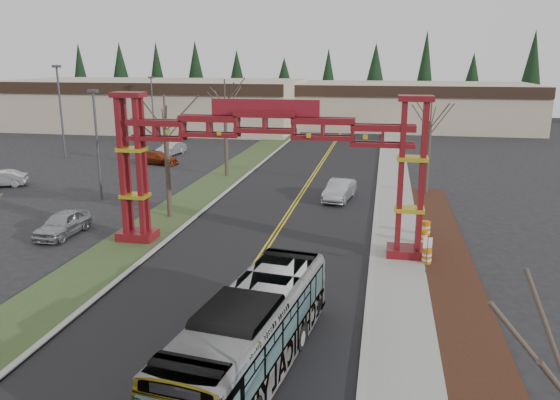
% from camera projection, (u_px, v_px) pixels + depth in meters
% --- Properties ---
extents(road, '(12.00, 110.00, 0.02)m').
position_uv_depth(road, '(287.00, 216.00, 38.45)').
color(road, black).
rests_on(road, ground).
extents(lane_line_left, '(0.12, 100.00, 0.01)m').
position_uv_depth(lane_line_left, '(286.00, 215.00, 38.46)').
color(lane_line_left, gold).
rests_on(lane_line_left, road).
extents(lane_line_right, '(0.12, 100.00, 0.01)m').
position_uv_depth(lane_line_right, '(289.00, 216.00, 38.42)').
color(lane_line_right, gold).
rests_on(lane_line_right, road).
extents(curb_right, '(0.30, 110.00, 0.15)m').
position_uv_depth(curb_right, '(376.00, 219.00, 37.30)').
color(curb_right, '#A4A49F').
rests_on(curb_right, ground).
extents(sidewalk_right, '(2.60, 110.00, 0.14)m').
position_uv_depth(sidewalk_right, '(397.00, 221.00, 37.03)').
color(sidewalk_right, gray).
rests_on(sidewalk_right, ground).
extents(landscape_strip, '(2.60, 50.00, 0.12)m').
position_uv_depth(landscape_strip, '(467.00, 328.00, 22.30)').
color(landscape_strip, black).
rests_on(landscape_strip, ground).
extents(grass_median, '(4.00, 110.00, 0.08)m').
position_uv_depth(grass_median, '(180.00, 209.00, 39.91)').
color(grass_median, '#344924').
rests_on(grass_median, ground).
extents(curb_left, '(0.30, 110.00, 0.15)m').
position_uv_depth(curb_left, '(204.00, 210.00, 39.56)').
color(curb_left, '#A4A49F').
rests_on(curb_left, ground).
extents(gateway_arch, '(18.20, 1.60, 8.90)m').
position_uv_depth(gateway_arch, '(265.00, 147.00, 30.30)').
color(gateway_arch, '#5E0E0C').
rests_on(gateway_arch, ground).
extents(retail_building_west, '(46.00, 22.30, 7.50)m').
position_uv_depth(retail_building_west, '(156.00, 104.00, 87.66)').
color(retail_building_west, tan).
rests_on(retail_building_west, ground).
extents(retail_building_east, '(38.00, 20.30, 7.00)m').
position_uv_depth(retail_building_east, '(409.00, 105.00, 87.96)').
color(retail_building_east, tan).
rests_on(retail_building_east, ground).
extents(conifer_treeline, '(116.10, 5.60, 13.00)m').
position_uv_depth(conifer_treeline, '(353.00, 83.00, 100.46)').
color(conifer_treeline, black).
rests_on(conifer_treeline, ground).
extents(transit_bus, '(4.01, 11.21, 3.06)m').
position_uv_depth(transit_bus, '(251.00, 334.00, 18.80)').
color(transit_bus, '#B7B9C0').
rests_on(transit_bus, ground).
extents(silver_sedan, '(2.40, 5.02, 1.59)m').
position_uv_depth(silver_sedan, '(339.00, 190.00, 42.57)').
color(silver_sedan, '#A5A8AD').
rests_on(silver_sedan, ground).
extents(parked_car_near_a, '(1.84, 4.50, 1.53)m').
position_uv_depth(parked_car_near_a, '(63.00, 224.00, 33.99)').
color(parked_car_near_a, '#9DA2A4').
rests_on(parked_car_near_a, ground).
extents(parked_car_near_b, '(4.44, 2.93, 1.38)m').
position_uv_depth(parked_car_near_b, '(1.00, 179.00, 47.10)').
color(parked_car_near_b, silver).
rests_on(parked_car_near_b, ground).
extents(parked_car_mid_a, '(4.93, 2.80, 1.35)m').
position_uv_depth(parked_car_mid_a, '(157.00, 158.00, 57.31)').
color(parked_car_mid_a, maroon).
rests_on(parked_car_mid_a, ground).
extents(parked_car_far_a, '(2.30, 4.64, 1.46)m').
position_uv_depth(parked_car_far_a, '(171.00, 149.00, 62.61)').
color(parked_car_far_a, '#B5B9BE').
rests_on(parked_car_far_a, ground).
extents(bare_tree_median_mid, '(3.48, 3.48, 8.46)m').
position_uv_depth(bare_tree_median_mid, '(166.00, 130.00, 36.63)').
color(bare_tree_median_mid, '#382D26').
rests_on(bare_tree_median_mid, ground).
extents(bare_tree_median_far, '(3.34, 3.34, 8.97)m').
position_uv_depth(bare_tree_median_far, '(225.00, 104.00, 49.81)').
color(bare_tree_median_far, '#382D26').
rests_on(bare_tree_median_far, ground).
extents(bare_tree_right_far, '(3.10, 3.10, 7.89)m').
position_uv_depth(bare_tree_right_far, '(430.00, 123.00, 43.22)').
color(bare_tree_right_far, '#382D26').
rests_on(bare_tree_right_far, ground).
extents(light_pole_near, '(0.74, 0.37, 8.51)m').
position_uv_depth(light_pole_near, '(97.00, 137.00, 41.75)').
color(light_pole_near, '#3F3F44').
rests_on(light_pole_near, ground).
extents(light_pole_mid, '(0.88, 0.44, 10.10)m').
position_uv_depth(light_pole_mid, '(60.00, 105.00, 59.34)').
color(light_pole_mid, '#3F3F44').
rests_on(light_pole_mid, ground).
extents(light_pole_far, '(0.73, 0.37, 8.45)m').
position_uv_depth(light_pole_far, '(152.00, 103.00, 73.99)').
color(light_pole_far, '#3F3F44').
rests_on(light_pole_far, ground).
extents(street_sign, '(0.46, 0.11, 2.02)m').
position_uv_depth(street_sign, '(427.00, 248.00, 27.54)').
color(street_sign, '#3F3F44').
rests_on(street_sign, ground).
extents(barrel_south, '(0.51, 0.51, 0.95)m').
position_uv_depth(barrel_south, '(427.00, 257.00, 29.13)').
color(barrel_south, '#CD690B').
rests_on(barrel_south, ground).
extents(barrel_mid, '(0.53, 0.53, 0.99)m').
position_uv_depth(barrel_mid, '(423.00, 238.00, 32.19)').
color(barrel_mid, '#CD690B').
rests_on(barrel_mid, ground).
extents(barrel_north, '(0.54, 0.54, 1.00)m').
position_uv_depth(barrel_north, '(426.00, 229.00, 33.80)').
color(barrel_north, '#CD690B').
rests_on(barrel_north, ground).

